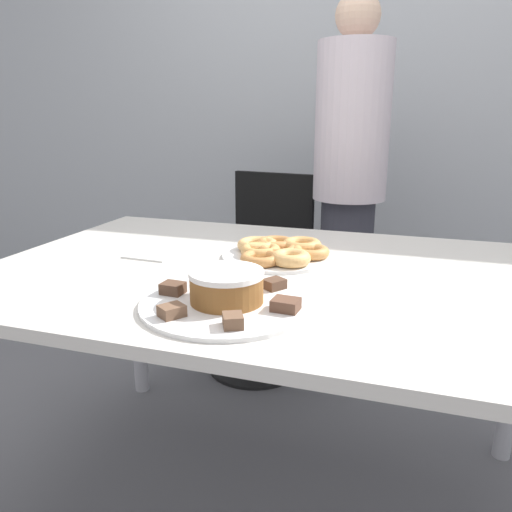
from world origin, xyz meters
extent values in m
plane|color=slate|center=(0.00, 0.00, 0.00)|extent=(12.00, 12.00, 0.00)
cube|color=#B2B7BC|center=(0.00, 1.62, 1.30)|extent=(8.00, 0.05, 2.60)
cube|color=silver|center=(0.00, 0.00, 0.74)|extent=(1.56, 1.04, 0.03)
cylinder|color=silver|center=(-0.72, 0.46, 0.36)|extent=(0.06, 0.06, 0.73)
cylinder|color=#383842|center=(0.08, 0.94, 0.40)|extent=(0.23, 0.23, 0.81)
cylinder|color=silver|center=(0.08, 0.94, 1.13)|extent=(0.31, 0.31, 0.64)
sphere|color=beige|center=(0.08, 0.94, 1.54)|extent=(0.18, 0.18, 0.18)
cylinder|color=black|center=(-0.31, 0.81, 0.01)|extent=(0.44, 0.44, 0.01)
cylinder|color=#262626|center=(-0.31, 0.81, 0.23)|extent=(0.06, 0.06, 0.43)
cube|color=black|center=(-0.31, 0.81, 0.46)|extent=(0.50, 0.50, 0.04)
cube|color=black|center=(-0.28, 1.01, 0.69)|extent=(0.40, 0.08, 0.42)
cylinder|color=white|center=(-0.02, -0.28, 0.76)|extent=(0.38, 0.38, 0.01)
cylinder|color=white|center=(-0.01, 0.12, 0.76)|extent=(0.33, 0.33, 0.01)
cylinder|color=brown|center=(-0.02, -0.28, 0.80)|extent=(0.16, 0.16, 0.06)
cylinder|color=white|center=(-0.02, -0.28, 0.83)|extent=(0.16, 0.16, 0.01)
cube|color=brown|center=(-0.09, -0.39, 0.78)|extent=(0.06, 0.06, 0.02)
cube|color=brown|center=(0.04, -0.40, 0.78)|extent=(0.05, 0.06, 0.03)
cube|color=brown|center=(0.12, -0.29, 0.78)|extent=(0.06, 0.05, 0.02)
cube|color=#513828|center=(0.06, -0.17, 0.78)|extent=(0.06, 0.06, 0.02)
cube|color=brown|center=(-0.08, -0.16, 0.78)|extent=(0.06, 0.06, 0.02)
cube|color=#513828|center=(-0.15, -0.27, 0.78)|extent=(0.05, 0.05, 0.03)
torus|color=#C68447|center=(-0.01, 0.12, 0.78)|extent=(0.12, 0.12, 0.03)
torus|color=#C68447|center=(-0.04, 0.02, 0.78)|extent=(0.11, 0.11, 0.03)
torus|color=#E5AD66|center=(0.05, 0.03, 0.79)|extent=(0.11, 0.11, 0.04)
torus|color=#D18E4C|center=(0.08, 0.12, 0.78)|extent=(0.11, 0.11, 0.03)
torus|color=tan|center=(0.04, 0.18, 0.79)|extent=(0.12, 0.12, 0.03)
torus|color=#C68447|center=(-0.04, 0.18, 0.78)|extent=(0.12, 0.12, 0.03)
torus|color=#E5AD66|center=(-0.09, 0.15, 0.78)|extent=(0.12, 0.12, 0.03)
torus|color=tan|center=(-0.06, 0.09, 0.78)|extent=(0.12, 0.12, 0.03)
cube|color=white|center=(-0.38, 0.02, 0.76)|extent=(0.14, 0.12, 0.01)
camera|label=1|loc=(0.36, -1.24, 1.16)|focal=35.00mm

